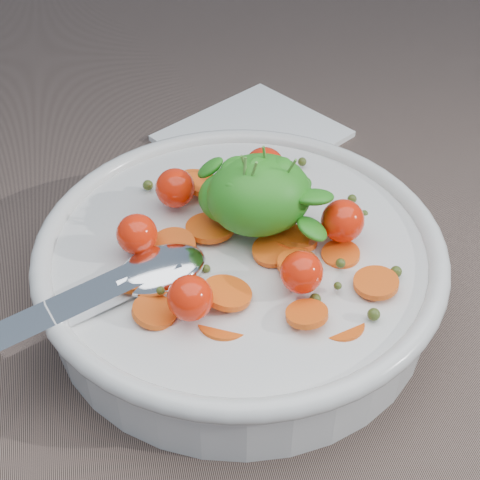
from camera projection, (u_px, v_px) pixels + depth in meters
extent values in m
plane|color=#735D52|center=(239.00, 270.00, 0.53)|extent=(6.00, 6.00, 0.00)
cylinder|color=silver|center=(240.00, 272.00, 0.49)|extent=(0.28, 0.28, 0.05)
torus|color=silver|center=(240.00, 245.00, 0.47)|extent=(0.29, 0.29, 0.01)
cylinder|color=silver|center=(240.00, 294.00, 0.50)|extent=(0.14, 0.14, 0.01)
cylinder|color=brown|center=(240.00, 272.00, 0.49)|extent=(0.25, 0.25, 0.04)
cylinder|color=#ED5B14|center=(341.00, 328.00, 0.42)|extent=(0.04, 0.04, 0.01)
cylinder|color=#ED5B14|center=(197.00, 181.00, 0.53)|extent=(0.04, 0.04, 0.01)
cylinder|color=#ED5B14|center=(227.00, 293.00, 0.43)|extent=(0.04, 0.04, 0.01)
cylinder|color=#ED5B14|center=(376.00, 283.00, 0.43)|extent=(0.04, 0.04, 0.01)
cylinder|color=#ED5B14|center=(272.00, 250.00, 0.46)|extent=(0.04, 0.04, 0.01)
cylinder|color=#ED5B14|center=(210.00, 228.00, 0.48)|extent=(0.05, 0.05, 0.01)
cylinder|color=#ED5B14|center=(298.00, 264.00, 0.45)|extent=(0.04, 0.04, 0.01)
cylinder|color=#ED5B14|center=(152.00, 269.00, 0.45)|extent=(0.03, 0.03, 0.01)
cylinder|color=#ED5B14|center=(172.00, 248.00, 0.46)|extent=(0.05, 0.05, 0.01)
cylinder|color=#ED5B14|center=(341.00, 255.00, 0.46)|extent=(0.03, 0.03, 0.01)
cylinder|color=#ED5B14|center=(224.00, 325.00, 0.42)|extent=(0.04, 0.04, 0.01)
cylinder|color=#ED5B14|center=(155.00, 312.00, 0.42)|extent=(0.04, 0.04, 0.01)
cylinder|color=#ED5B14|center=(307.00, 314.00, 0.41)|extent=(0.04, 0.04, 0.01)
cylinder|color=#ED5B14|center=(201.00, 185.00, 0.51)|extent=(0.04, 0.04, 0.01)
cylinder|color=#ED5B14|center=(294.00, 239.00, 0.47)|extent=(0.05, 0.05, 0.01)
cylinder|color=#ED5B14|center=(289.00, 241.00, 0.46)|extent=(0.03, 0.03, 0.01)
sphere|color=#3D4D19|center=(338.00, 286.00, 0.43)|extent=(0.01, 0.01, 0.01)
sphere|color=#3D4D19|center=(364.00, 214.00, 0.50)|extent=(0.01, 0.01, 0.01)
sphere|color=#3D4D19|center=(210.00, 290.00, 0.43)|extent=(0.01, 0.01, 0.01)
sphere|color=#3D4D19|center=(345.00, 213.00, 0.49)|extent=(0.01, 0.01, 0.01)
sphere|color=#3D4D19|center=(148.00, 185.00, 0.51)|extent=(0.01, 0.01, 0.01)
sphere|color=#3D4D19|center=(216.00, 206.00, 0.51)|extent=(0.01, 0.01, 0.01)
sphere|color=#3D4D19|center=(202.00, 192.00, 0.51)|extent=(0.01, 0.01, 0.01)
sphere|color=#3D4D19|center=(241.00, 185.00, 0.53)|extent=(0.01, 0.01, 0.01)
sphere|color=#3D4D19|center=(174.00, 264.00, 0.46)|extent=(0.01, 0.01, 0.01)
sphere|color=#3D4D19|center=(374.00, 314.00, 0.41)|extent=(0.01, 0.01, 0.01)
sphere|color=#3D4D19|center=(340.00, 263.00, 0.45)|extent=(0.01, 0.01, 0.01)
sphere|color=#3D4D19|center=(352.00, 199.00, 0.50)|extent=(0.01, 0.01, 0.01)
sphere|color=#3D4D19|center=(302.00, 162.00, 0.54)|extent=(0.01, 0.01, 0.01)
sphere|color=#3D4D19|center=(396.00, 272.00, 0.44)|extent=(0.01, 0.01, 0.01)
sphere|color=#3D4D19|center=(335.00, 220.00, 0.48)|extent=(0.01, 0.01, 0.01)
sphere|color=#3D4D19|center=(206.00, 269.00, 0.45)|extent=(0.01, 0.01, 0.01)
sphere|color=#3D4D19|center=(315.00, 299.00, 0.43)|extent=(0.01, 0.01, 0.01)
sphere|color=#3D4D19|center=(160.00, 290.00, 0.43)|extent=(0.01, 0.01, 0.01)
sphere|color=red|center=(343.00, 221.00, 0.46)|extent=(0.03, 0.03, 0.03)
sphere|color=red|center=(264.00, 168.00, 0.51)|extent=(0.03, 0.03, 0.03)
sphere|color=red|center=(175.00, 188.00, 0.49)|extent=(0.03, 0.03, 0.03)
sphere|color=red|center=(137.00, 234.00, 0.45)|extent=(0.03, 0.03, 0.03)
sphere|color=red|center=(190.00, 298.00, 0.41)|extent=(0.03, 0.03, 0.03)
sphere|color=red|center=(302.00, 272.00, 0.42)|extent=(0.03, 0.03, 0.03)
ellipsoid|color=#2D8B1F|center=(259.00, 195.00, 0.46)|extent=(0.07, 0.06, 0.05)
ellipsoid|color=#2D8B1F|center=(228.00, 197.00, 0.47)|extent=(0.04, 0.04, 0.03)
ellipsoid|color=#2D8B1F|center=(280.00, 171.00, 0.46)|extent=(0.02, 0.02, 0.02)
ellipsoid|color=#2D8B1F|center=(270.00, 177.00, 0.46)|extent=(0.02, 0.02, 0.02)
ellipsoid|color=#2D8B1F|center=(267.00, 184.00, 0.45)|extent=(0.04, 0.04, 0.02)
ellipsoid|color=#2D8B1F|center=(257.00, 187.00, 0.46)|extent=(0.02, 0.03, 0.01)
ellipsoid|color=#2D8B1F|center=(237.00, 198.00, 0.46)|extent=(0.03, 0.04, 0.02)
ellipsoid|color=#2D8B1F|center=(278.00, 168.00, 0.45)|extent=(0.03, 0.03, 0.01)
ellipsoid|color=#2D8B1F|center=(210.00, 168.00, 0.48)|extent=(0.03, 0.02, 0.02)
ellipsoid|color=#2D8B1F|center=(240.00, 188.00, 0.45)|extent=(0.03, 0.03, 0.03)
ellipsoid|color=#2D8B1F|center=(265.00, 195.00, 0.45)|extent=(0.04, 0.04, 0.02)
ellipsoid|color=#2D8B1F|center=(295.00, 185.00, 0.47)|extent=(0.03, 0.03, 0.01)
ellipsoid|color=#2D8B1F|center=(278.00, 179.00, 0.46)|extent=(0.03, 0.03, 0.02)
ellipsoid|color=#2D8B1F|center=(253.00, 210.00, 0.44)|extent=(0.02, 0.02, 0.01)
ellipsoid|color=#2D8B1F|center=(258.00, 180.00, 0.45)|extent=(0.03, 0.03, 0.01)
ellipsoid|color=#2D8B1F|center=(256.00, 183.00, 0.45)|extent=(0.03, 0.03, 0.02)
ellipsoid|color=#2D8B1F|center=(263.00, 172.00, 0.44)|extent=(0.02, 0.03, 0.02)
ellipsoid|color=#2D8B1F|center=(251.00, 173.00, 0.46)|extent=(0.03, 0.03, 0.01)
ellipsoid|color=#2D8B1F|center=(239.00, 172.00, 0.45)|extent=(0.04, 0.04, 0.02)
ellipsoid|color=#2D8B1F|center=(256.00, 177.00, 0.47)|extent=(0.02, 0.02, 0.01)
ellipsoid|color=#2D8B1F|center=(313.00, 197.00, 0.45)|extent=(0.03, 0.03, 0.02)
ellipsoid|color=#2D8B1F|center=(253.00, 179.00, 0.48)|extent=(0.03, 0.03, 0.01)
ellipsoid|color=#2D8B1F|center=(312.00, 229.00, 0.45)|extent=(0.03, 0.03, 0.02)
cylinder|color=#4C8C33|center=(243.00, 190.00, 0.44)|extent=(0.01, 0.01, 0.05)
cylinder|color=#4C8C33|center=(248.00, 189.00, 0.44)|extent=(0.01, 0.01, 0.05)
cylinder|color=#4C8C33|center=(282.00, 181.00, 0.45)|extent=(0.01, 0.02, 0.04)
cylinder|color=#4C8C33|center=(251.00, 184.00, 0.45)|extent=(0.01, 0.00, 0.05)
cylinder|color=#4C8C33|center=(267.00, 173.00, 0.46)|extent=(0.01, 0.01, 0.05)
ellipsoid|color=silver|center=(161.00, 270.00, 0.44)|extent=(0.07, 0.06, 0.02)
cube|color=silver|center=(90.00, 299.00, 0.42)|extent=(0.12, 0.06, 0.02)
cylinder|color=silver|center=(133.00, 280.00, 0.43)|extent=(0.03, 0.02, 0.01)
cube|color=white|center=(252.00, 136.00, 0.67)|extent=(0.20, 0.20, 0.01)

